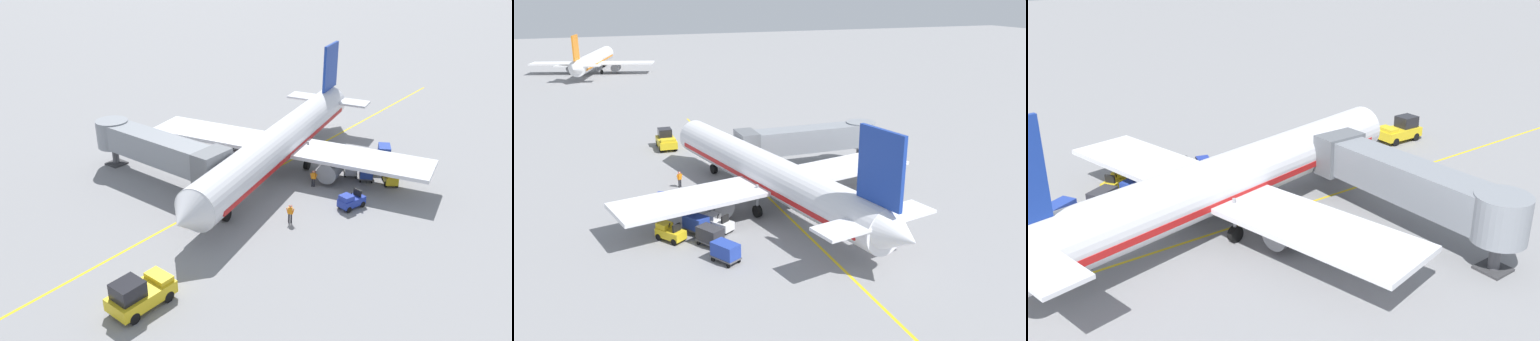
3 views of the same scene
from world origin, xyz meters
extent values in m
plane|color=gray|center=(0.00, 0.00, 0.00)|extent=(400.00, 400.00, 0.00)
cube|color=gold|center=(0.00, 0.00, 0.00)|extent=(0.24, 80.00, 0.01)
cylinder|color=silver|center=(-0.82, 1.17, 3.29)|extent=(10.17, 32.08, 3.70)
cube|color=red|center=(-0.82, 1.17, 2.82)|extent=(9.69, 29.58, 0.44)
cone|color=silver|center=(-4.34, 18.00, 3.29)|extent=(4.04, 3.09, 3.63)
cone|color=silver|center=(2.75, -15.86, 3.58)|extent=(3.65, 3.38, 3.14)
cube|color=black|center=(-3.97, 16.24, 3.93)|extent=(2.94, 1.64, 0.60)
cube|color=silver|center=(-0.61, 0.19, 2.64)|extent=(30.43, 11.23, 0.36)
cylinder|color=gray|center=(-6.16, -0.16, 1.39)|extent=(2.61, 3.54, 2.00)
cylinder|color=gray|center=(4.61, 2.10, 1.39)|extent=(2.61, 3.54, 2.00)
cube|color=#193899|center=(2.26, -13.52, 7.88)|extent=(1.21, 4.37, 5.50)
cube|color=silver|center=(2.22, -13.32, 3.84)|extent=(10.32, 4.59, 0.24)
cylinder|color=black|center=(-3.11, 12.13, 0.55)|extent=(0.67, 1.17, 1.10)
cylinder|color=gray|center=(-3.11, 12.13, 2.10)|extent=(0.24, 0.24, 2.00)
cylinder|color=black|center=(-2.66, -1.26, 0.55)|extent=(0.67, 1.17, 1.10)
cylinder|color=gray|center=(-2.66, -1.26, 2.10)|extent=(0.24, 0.24, 2.00)
cylinder|color=black|center=(1.85, -0.32, 0.55)|extent=(0.67, 1.17, 1.10)
cylinder|color=gray|center=(1.85, -0.32, 2.10)|extent=(0.24, 0.24, 2.00)
cube|color=gray|center=(6.78, 10.20, 3.49)|extent=(14.79, 2.80, 2.60)
cube|color=slate|center=(0.19, 10.20, 3.49)|extent=(2.00, 3.50, 2.99)
cylinder|color=gray|center=(14.18, 10.20, 3.49)|extent=(3.36, 3.36, 2.86)
cylinder|color=#4C4C51|center=(14.18, 10.20, 1.09)|extent=(0.70, 0.70, 2.19)
cube|color=#38383A|center=(14.18, 10.20, 0.08)|extent=(1.80, 1.80, 0.16)
cube|color=gold|center=(-6.17, 24.10, 0.85)|extent=(2.34, 4.47, 0.90)
cube|color=black|center=(-6.14, 25.09, 1.85)|extent=(1.71, 1.90, 1.10)
cube|color=gold|center=(-6.22, 22.56, 1.48)|extent=(1.90, 1.16, 0.36)
cylinder|color=black|center=(-5.28, 22.64, 0.40)|extent=(0.37, 0.81, 0.80)
cylinder|color=black|center=(-7.15, 22.70, 0.40)|extent=(0.37, 0.81, 0.80)
cylinder|color=black|center=(-5.20, 25.50, 0.40)|extent=(0.37, 0.81, 0.80)
cylinder|color=black|center=(-7.06, 25.56, 0.40)|extent=(0.37, 0.81, 0.80)
cube|color=silver|center=(-6.75, -3.02, 0.63)|extent=(2.37, 2.75, 0.70)
cube|color=silver|center=(-7.12, -2.45, 1.20)|extent=(1.43, 1.44, 0.44)
cube|color=black|center=(-6.37, -3.60, 1.30)|extent=(0.79, 0.59, 0.64)
cylinder|color=black|center=(-6.81, -2.92, 1.28)|extent=(0.21, 0.26, 0.54)
cylinder|color=black|center=(-7.68, -2.58, 0.28)|extent=(0.47, 0.58, 0.56)
cylinder|color=black|center=(-6.77, -2.00, 0.28)|extent=(0.47, 0.58, 0.56)
cylinder|color=black|center=(-6.72, -4.05, 0.28)|extent=(0.47, 0.58, 0.56)
cylinder|color=black|center=(-5.82, -3.46, 0.28)|extent=(0.47, 0.58, 0.56)
cube|color=gold|center=(-10.97, -3.43, 0.63)|extent=(2.41, 2.74, 0.70)
cube|color=gold|center=(-11.36, -2.87, 1.20)|extent=(1.44, 1.44, 0.44)
cube|color=black|center=(-10.58, -3.99, 1.30)|extent=(0.78, 0.61, 0.64)
cylinder|color=black|center=(-11.04, -3.33, 1.28)|extent=(0.22, 0.26, 0.54)
cylinder|color=black|center=(-11.91, -3.02, 0.28)|extent=(0.48, 0.57, 0.56)
cylinder|color=black|center=(-11.03, -2.40, 0.28)|extent=(0.48, 0.57, 0.56)
cylinder|color=black|center=(-10.91, -4.46, 0.28)|extent=(0.48, 0.57, 0.56)
cylinder|color=black|center=(-10.03, -3.84, 0.28)|extent=(0.48, 0.57, 0.56)
cube|color=#1E339E|center=(-10.42, 3.41, 0.63)|extent=(1.83, 2.73, 0.70)
cube|color=#1E339E|center=(-10.23, 4.07, 1.20)|extent=(1.26, 1.29, 0.44)
cube|color=black|center=(-10.60, 2.75, 1.30)|extent=(0.85, 0.38, 0.64)
cylinder|color=black|center=(-10.38, 3.53, 1.28)|extent=(0.15, 0.28, 0.54)
cylinder|color=black|center=(-10.70, 4.40, 0.28)|extent=(0.34, 0.59, 0.56)
cylinder|color=black|center=(-9.66, 4.11, 0.28)|extent=(0.34, 0.59, 0.56)
cylinder|color=black|center=(-11.17, 2.71, 0.28)|extent=(0.34, 0.59, 0.56)
cylinder|color=black|center=(-10.13, 2.42, 0.28)|extent=(0.34, 0.59, 0.56)
cube|color=#4C4C51|center=(-8.69, -2.76, 0.42)|extent=(2.21, 2.55, 0.12)
cube|color=#233D9E|center=(-8.69, -2.76, 1.03)|extent=(2.10, 2.43, 1.10)
cylinder|color=#4C4C51|center=(-9.40, -1.50, 0.41)|extent=(0.40, 0.64, 0.07)
cylinder|color=black|center=(-9.57, -2.31, 0.18)|extent=(0.28, 0.37, 0.36)
cylinder|color=black|center=(-8.61, -1.77, 0.18)|extent=(0.28, 0.37, 0.36)
cylinder|color=black|center=(-8.77, -3.75, 0.18)|extent=(0.28, 0.37, 0.36)
cylinder|color=black|center=(-7.80, -3.21, 0.18)|extent=(0.28, 0.37, 0.36)
cube|color=#4C4C51|center=(-8.17, -5.49, 0.42)|extent=(2.21, 2.55, 0.12)
cube|color=#2D2D33|center=(-8.17, -5.49, 1.03)|extent=(2.10, 2.43, 1.10)
cylinder|color=#4C4C51|center=(-8.88, -4.23, 0.41)|extent=(0.40, 0.64, 0.07)
cylinder|color=black|center=(-9.06, -5.04, 0.18)|extent=(0.28, 0.37, 0.36)
cylinder|color=black|center=(-8.09, -4.50, 0.18)|extent=(0.28, 0.37, 0.36)
cylinder|color=black|center=(-8.25, -6.48, 0.18)|extent=(0.28, 0.37, 0.36)
cylinder|color=black|center=(-7.29, -5.94, 0.18)|extent=(0.28, 0.37, 0.36)
cube|color=#4C4C51|center=(-7.81, -8.68, 0.42)|extent=(2.21, 2.55, 0.12)
cube|color=#233D9E|center=(-7.81, -8.68, 1.03)|extent=(2.10, 2.43, 1.10)
cylinder|color=#4C4C51|center=(-8.52, -7.42, 0.41)|extent=(0.40, 0.64, 0.07)
cylinder|color=black|center=(-8.70, -8.23, 0.18)|extent=(0.28, 0.37, 0.36)
cylinder|color=black|center=(-7.74, -7.69, 0.18)|extent=(0.28, 0.37, 0.36)
cylinder|color=black|center=(-7.89, -9.67, 0.18)|extent=(0.28, 0.37, 0.36)
cylinder|color=black|center=(-6.93, -9.13, 0.18)|extent=(0.28, 0.37, 0.36)
cylinder|color=#232328|center=(-7.52, 9.07, 0.42)|extent=(0.15, 0.15, 0.85)
cylinder|color=#232328|center=(-7.70, 8.99, 0.42)|extent=(0.15, 0.15, 0.85)
cube|color=orange|center=(-7.61, 9.03, 1.15)|extent=(0.44, 0.37, 0.60)
cylinder|color=orange|center=(-7.38, 9.13, 1.10)|extent=(0.24, 0.17, 0.57)
cylinder|color=orange|center=(-7.84, 8.93, 1.10)|extent=(0.24, 0.17, 0.57)
sphere|color=tan|center=(-7.61, 9.03, 1.58)|extent=(0.22, 0.22, 0.22)
cube|color=red|center=(-7.61, 9.03, 1.60)|extent=(0.27, 0.18, 0.10)
cylinder|color=#232328|center=(-5.50, 1.85, 0.42)|extent=(0.15, 0.15, 0.85)
cylinder|color=#232328|center=(-5.31, 1.91, 0.42)|extent=(0.15, 0.15, 0.85)
cube|color=orange|center=(-5.40, 1.88, 1.15)|extent=(0.44, 0.35, 0.60)
cylinder|color=orange|center=(-5.64, 1.80, 1.10)|extent=(0.24, 0.16, 0.57)
cylinder|color=orange|center=(-5.17, 1.96, 1.10)|extent=(0.24, 0.16, 0.57)
sphere|color=tan|center=(-5.40, 1.88, 1.58)|extent=(0.22, 0.22, 0.22)
cube|color=red|center=(-5.40, 1.88, 1.60)|extent=(0.28, 0.16, 0.10)
camera|label=1|loc=(-29.20, 41.33, 22.41)|focal=36.59mm
camera|label=2|loc=(-18.08, -45.62, 19.98)|focal=39.26mm
camera|label=3|loc=(30.30, -17.64, 18.08)|focal=39.77mm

